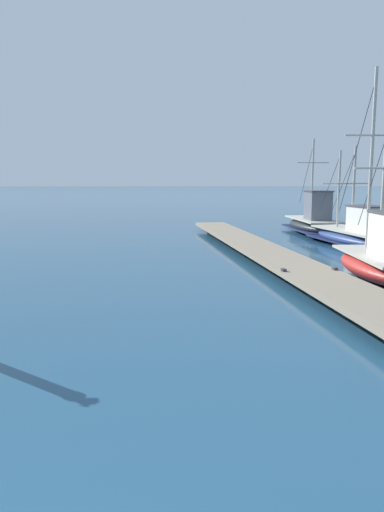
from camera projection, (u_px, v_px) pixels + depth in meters
The scene contains 4 objects.
floating_dock at pixel (264, 251), 19.06m from camera, with size 4.06×23.56×0.53m.
fishing_boat_0 at pixel (313, 222), 28.27m from camera, with size 2.27×5.94×5.42m.
fishing_boat_1 at pixel (384, 260), 15.09m from camera, with size 2.25×7.04×6.73m.
fishing_boat_3 at pixel (356, 235), 22.64m from camera, with size 2.99×6.91×4.66m.
Camera 1 is at (1.59, -1.69, 3.17)m, focal length 34.09 mm.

